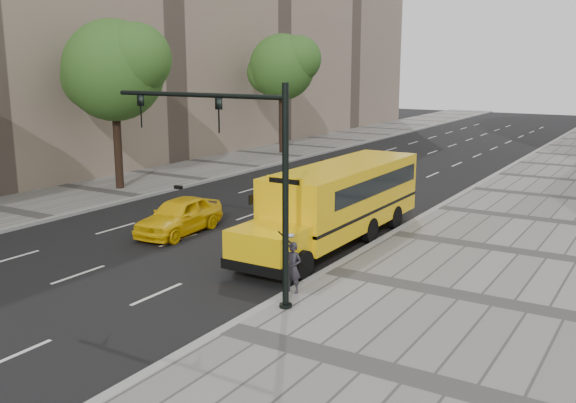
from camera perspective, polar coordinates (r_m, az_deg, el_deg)
The scene contains 12 objects.
ground at distance 29.16m, azimuth -1.73°, elevation -1.47°, with size 140.00×140.00×0.00m, color black.
sidewalk_museum at distance 24.88m, azimuth 22.12°, elevation -4.63°, with size 12.00×140.00×0.15m, color gray.
sidewalk_far at distance 36.25m, azimuth -16.42°, elevation 0.87°, with size 6.00×140.00×0.15m, color gray.
curb_museum at distance 26.42m, azimuth 9.22°, elevation -2.91°, with size 0.30×140.00×0.15m, color gray.
curb_far at distance 34.11m, azimuth -13.03°, elevation 0.37°, with size 0.30×140.00×0.15m, color gray.
tree_b at distance 35.86m, azimuth -15.14°, elevation 11.26°, with size 6.05×5.38×9.20m.
tree_c at distance 48.97m, azimuth -0.45°, elevation 11.91°, with size 5.53×4.92×9.04m.
school_bus at distance 25.16m, azimuth 4.73°, elevation 0.40°, with size 2.96×11.56×3.19m.
taxi_near at distance 26.72m, azimuth -9.64°, elevation -1.25°, with size 1.78×4.42×1.51m, color yellow.
taxi_far at distance 34.68m, azimuth 3.28°, elevation 1.87°, with size 1.44×4.12×1.36m, color yellow.
pedestrian at distance 19.21m, azimuth 0.42°, elevation -5.90°, with size 0.57×0.37×1.55m, color #29262D.
traffic_signal at distance 18.06m, azimuth -4.03°, elevation 3.25°, with size 6.18×0.36×6.40m.
Camera 1 is at (15.61, -23.65, 6.91)m, focal length 40.00 mm.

